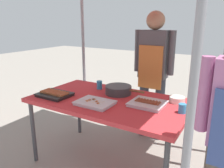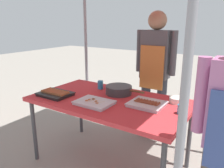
# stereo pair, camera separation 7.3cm
# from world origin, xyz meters

# --- Properties ---
(ground_plane) EXTENTS (18.00, 18.00, 0.00)m
(ground_plane) POSITION_xyz_m (0.00, 0.00, 0.00)
(ground_plane) COLOR gray
(stall_table) EXTENTS (1.60, 0.90, 0.75)m
(stall_table) POSITION_xyz_m (0.00, 0.00, 0.70)
(stall_table) COLOR #C63338
(stall_table) RESTS_ON ground
(tray_grilled_sausages) EXTENTS (0.32, 0.29, 0.05)m
(tray_grilled_sausages) POSITION_xyz_m (0.40, 0.04, 0.77)
(tray_grilled_sausages) COLOR silver
(tray_grilled_sausages) RESTS_ON stall_table
(tray_meat_skewers) EXTENTS (0.35, 0.26, 0.04)m
(tray_meat_skewers) POSITION_xyz_m (-0.04, -0.20, 0.77)
(tray_meat_skewers) COLOR silver
(tray_meat_skewers) RESTS_ON stall_table
(tray_pork_links) EXTENTS (0.34, 0.26, 0.06)m
(tray_pork_links) POSITION_xyz_m (-0.55, -0.22, 0.77)
(tray_pork_links) COLOR black
(tray_pork_links) RESTS_ON stall_table
(cooking_wok) EXTENTS (0.45, 0.29, 0.09)m
(cooking_wok) POSITION_xyz_m (-0.01, 0.20, 0.80)
(cooking_wok) COLOR #38383A
(cooking_wok) RESTS_ON stall_table
(condiment_bowl) EXTENTS (0.15, 0.15, 0.06)m
(condiment_bowl) POSITION_xyz_m (0.62, 0.27, 0.78)
(condiment_bowl) COLOR silver
(condiment_bowl) RESTS_ON stall_table
(drink_cup_near_edge) EXTENTS (0.07, 0.07, 0.08)m
(drink_cup_near_edge) POSITION_xyz_m (0.73, 0.02, 0.79)
(drink_cup_near_edge) COLOR #338CBF
(drink_cup_near_edge) RESTS_ON stall_table
(drink_cup_by_wok) EXTENTS (0.06, 0.06, 0.10)m
(drink_cup_by_wok) POSITION_xyz_m (-0.29, 0.25, 0.80)
(drink_cup_by_wok) COLOR #338CBF
(drink_cup_by_wok) RESTS_ON stall_table
(vendor_woman) EXTENTS (0.52, 0.23, 1.64)m
(vendor_woman) POSITION_xyz_m (0.15, 0.80, 0.98)
(vendor_woman) COLOR #333842
(vendor_woman) RESTS_ON ground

